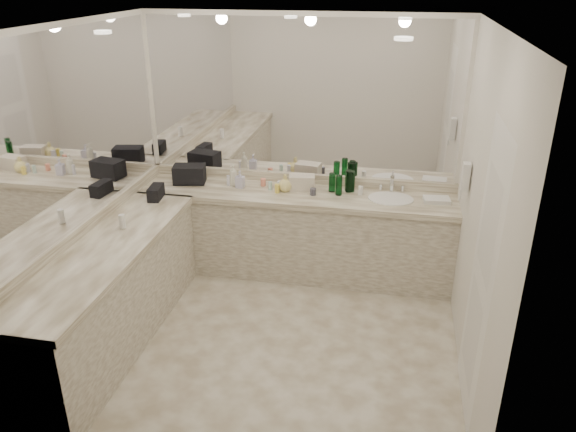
% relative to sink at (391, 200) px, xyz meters
% --- Properties ---
extents(floor, '(3.20, 3.20, 0.00)m').
position_rel_sink_xyz_m(floor, '(-0.95, -1.20, -0.90)').
color(floor, beige).
rests_on(floor, ground).
extents(ceiling, '(3.20, 3.20, 0.00)m').
position_rel_sink_xyz_m(ceiling, '(-0.95, -1.20, 1.71)').
color(ceiling, white).
rests_on(ceiling, floor).
extents(wall_back, '(3.20, 0.02, 2.60)m').
position_rel_sink_xyz_m(wall_back, '(-0.95, 0.30, 0.41)').
color(wall_back, silver).
rests_on(wall_back, floor).
extents(wall_left, '(0.02, 3.00, 2.60)m').
position_rel_sink_xyz_m(wall_left, '(-2.55, -1.20, 0.41)').
color(wall_left, silver).
rests_on(wall_left, floor).
extents(wall_right, '(0.02, 3.00, 2.60)m').
position_rel_sink_xyz_m(wall_right, '(0.65, -1.20, 0.41)').
color(wall_right, silver).
rests_on(wall_right, floor).
extents(vanity_back_base, '(3.20, 0.60, 0.84)m').
position_rel_sink_xyz_m(vanity_back_base, '(-0.95, 0.00, -0.48)').
color(vanity_back_base, beige).
rests_on(vanity_back_base, floor).
extents(vanity_back_top, '(3.20, 0.64, 0.06)m').
position_rel_sink_xyz_m(vanity_back_top, '(-0.95, -0.01, -0.03)').
color(vanity_back_top, beige).
rests_on(vanity_back_top, vanity_back_base).
extents(vanity_left_base, '(0.60, 2.40, 0.84)m').
position_rel_sink_xyz_m(vanity_left_base, '(-2.25, -1.50, -0.48)').
color(vanity_left_base, beige).
rests_on(vanity_left_base, floor).
extents(vanity_left_top, '(0.64, 2.42, 0.06)m').
position_rel_sink_xyz_m(vanity_left_top, '(-2.24, -1.50, -0.03)').
color(vanity_left_top, beige).
rests_on(vanity_left_top, vanity_left_base).
extents(backsplash_back, '(3.20, 0.04, 0.10)m').
position_rel_sink_xyz_m(backsplash_back, '(-0.95, 0.28, 0.05)').
color(backsplash_back, beige).
rests_on(backsplash_back, vanity_back_top).
extents(backsplash_left, '(0.04, 3.00, 0.10)m').
position_rel_sink_xyz_m(backsplash_left, '(-2.53, -1.20, 0.05)').
color(backsplash_left, beige).
rests_on(backsplash_left, vanity_left_top).
extents(mirror_back, '(3.12, 0.01, 1.55)m').
position_rel_sink_xyz_m(mirror_back, '(-0.95, 0.29, 0.88)').
color(mirror_back, white).
rests_on(mirror_back, wall_back).
extents(mirror_left, '(0.01, 2.92, 1.55)m').
position_rel_sink_xyz_m(mirror_left, '(-2.54, -1.20, 0.88)').
color(mirror_left, white).
rests_on(mirror_left, wall_left).
extents(sink, '(0.44, 0.44, 0.03)m').
position_rel_sink_xyz_m(sink, '(0.00, 0.00, 0.00)').
color(sink, white).
rests_on(sink, vanity_back_top).
extents(faucet, '(0.24, 0.16, 0.14)m').
position_rel_sink_xyz_m(faucet, '(0.00, 0.21, 0.07)').
color(faucet, silver).
rests_on(faucet, vanity_back_top).
extents(wall_phone, '(0.06, 0.10, 0.24)m').
position_rel_sink_xyz_m(wall_phone, '(0.61, -0.50, 0.46)').
color(wall_phone, white).
rests_on(wall_phone, wall_right).
extents(door, '(0.02, 0.82, 2.10)m').
position_rel_sink_xyz_m(door, '(0.64, -1.70, 0.16)').
color(door, white).
rests_on(door, wall_right).
extents(black_toiletry_bag, '(0.36, 0.26, 0.19)m').
position_rel_sink_xyz_m(black_toiletry_bag, '(-2.08, 0.04, 0.10)').
color(black_toiletry_bag, black).
rests_on(black_toiletry_bag, vanity_back_top).
extents(black_bag_spill, '(0.14, 0.26, 0.13)m').
position_rel_sink_xyz_m(black_bag_spill, '(-2.25, -0.43, 0.07)').
color(black_bag_spill, black).
rests_on(black_bag_spill, vanity_left_top).
extents(cream_cosmetic_case, '(0.28, 0.20, 0.15)m').
position_rel_sink_xyz_m(cream_cosmetic_case, '(-0.90, 0.09, 0.08)').
color(cream_cosmetic_case, beige).
rests_on(cream_cosmetic_case, vanity_back_top).
extents(hand_towel, '(0.26, 0.19, 0.04)m').
position_rel_sink_xyz_m(hand_towel, '(0.43, 0.01, 0.03)').
color(hand_towel, white).
rests_on(hand_towel, vanity_back_top).
extents(lotion_left, '(0.05, 0.05, 0.12)m').
position_rel_sink_xyz_m(lotion_left, '(-2.25, -1.14, 0.07)').
color(lotion_left, white).
rests_on(lotion_left, vanity_left_top).
extents(soap_bottle_a, '(0.11, 0.11, 0.22)m').
position_rel_sink_xyz_m(soap_bottle_a, '(-1.61, 0.08, 0.12)').
color(soap_bottle_a, silver).
rests_on(soap_bottle_a, vanity_back_top).
extents(soap_bottle_b, '(0.09, 0.09, 0.18)m').
position_rel_sink_xyz_m(soap_bottle_b, '(-1.53, 0.02, 0.09)').
color(soap_bottle_b, silver).
rests_on(soap_bottle_b, vanity_back_top).
extents(soap_bottle_c, '(0.17, 0.17, 0.18)m').
position_rel_sink_xyz_m(soap_bottle_c, '(-1.05, 0.01, 0.09)').
color(soap_bottle_c, '#E4D67F').
rests_on(soap_bottle_c, vanity_back_top).
extents(green_bottle_0, '(0.07, 0.07, 0.21)m').
position_rel_sink_xyz_m(green_bottle_0, '(-0.43, 0.16, 0.11)').
color(green_bottle_0, '#0B551C').
rests_on(green_bottle_0, vanity_back_top).
extents(green_bottle_1, '(0.07, 0.07, 0.21)m').
position_rel_sink_xyz_m(green_bottle_1, '(-0.40, 0.14, 0.11)').
color(green_bottle_1, '#0B551C').
rests_on(green_bottle_1, vanity_back_top).
extents(green_bottle_2, '(0.06, 0.06, 0.22)m').
position_rel_sink_xyz_m(green_bottle_2, '(-0.42, 0.12, 0.11)').
color(green_bottle_2, '#0B551C').
rests_on(green_bottle_2, vanity_back_top).
extents(green_bottle_3, '(0.07, 0.07, 0.19)m').
position_rel_sink_xyz_m(green_bottle_3, '(-0.59, 0.10, 0.10)').
color(green_bottle_3, '#0B551C').
rests_on(green_bottle_3, vanity_back_top).
extents(green_bottle_4, '(0.06, 0.06, 0.20)m').
position_rel_sink_xyz_m(green_bottle_4, '(-0.51, 0.01, 0.11)').
color(green_bottle_4, '#0B551C').
rests_on(green_bottle_4, vanity_back_top).
extents(amenity_bottle_0, '(0.06, 0.06, 0.07)m').
position_rel_sink_xyz_m(amenity_bottle_0, '(-0.76, -0.04, 0.04)').
color(amenity_bottle_0, '#3F3F4C').
rests_on(amenity_bottle_0, vanity_back_top).
extents(amenity_bottle_1, '(0.06, 0.06, 0.07)m').
position_rel_sink_xyz_m(amenity_bottle_1, '(-2.00, 0.03, 0.04)').
color(amenity_bottle_1, '#E0B28C').
rests_on(amenity_bottle_1, vanity_back_top).
extents(amenity_bottle_2, '(0.05, 0.05, 0.09)m').
position_rel_sink_xyz_m(amenity_bottle_2, '(-1.12, -0.05, 0.05)').
color(amenity_bottle_2, '#F2D84C').
rests_on(amenity_bottle_2, vanity_back_top).
extents(amenity_bottle_3, '(0.04, 0.04, 0.09)m').
position_rel_sink_xyz_m(amenity_bottle_3, '(-1.21, 0.02, 0.05)').
color(amenity_bottle_3, silver).
rests_on(amenity_bottle_3, vanity_back_top).
extents(amenity_bottle_4, '(0.05, 0.05, 0.08)m').
position_rel_sink_xyz_m(amenity_bottle_4, '(-1.31, 0.12, 0.04)').
color(amenity_bottle_4, '#E57F66').
rests_on(amenity_bottle_4, vanity_back_top).
extents(amenity_bottle_5, '(0.06, 0.06, 0.09)m').
position_rel_sink_xyz_m(amenity_bottle_5, '(-1.11, 0.03, 0.05)').
color(amenity_bottle_5, silver).
rests_on(amenity_bottle_5, vanity_back_top).
extents(amenity_bottle_6, '(0.05, 0.05, 0.09)m').
position_rel_sink_xyz_m(amenity_bottle_6, '(-0.30, 0.06, 0.05)').
color(amenity_bottle_6, white).
rests_on(amenity_bottle_6, vanity_back_top).
extents(amenity_bottle_7, '(0.04, 0.04, 0.11)m').
position_rel_sink_xyz_m(amenity_bottle_7, '(-1.66, 0.06, 0.06)').
color(amenity_bottle_7, silver).
rests_on(amenity_bottle_7, vanity_back_top).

